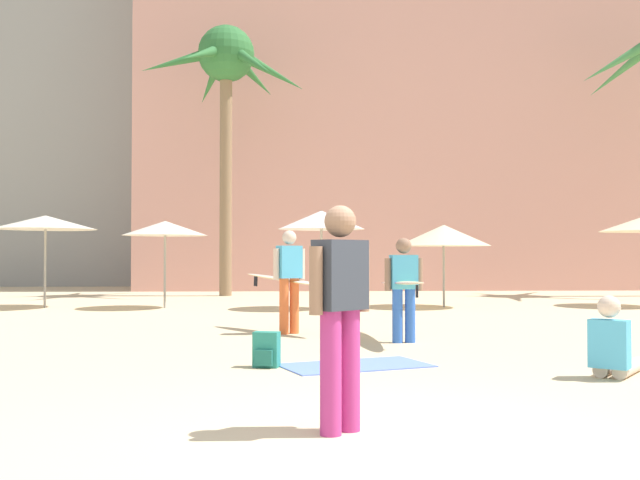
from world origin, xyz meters
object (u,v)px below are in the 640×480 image
(cafe_umbrella_0, at_px, (444,235))
(cafe_umbrella_4, at_px, (165,228))
(person_far_right, at_px, (289,278))
(beach_towel, at_px, (355,365))
(person_far_left, at_px, (613,348))
(palm_tree_left, at_px, (227,73))
(person_mid_left, at_px, (402,284))
(person_near_right, at_px, (340,308))
(cafe_umbrella_2, at_px, (321,220))
(cafe_umbrella_3, at_px, (45,223))
(backpack, at_px, (266,350))

(cafe_umbrella_0, distance_m, cafe_umbrella_4, 7.19)
(person_far_right, bearing_deg, beach_towel, -17.20)
(cafe_umbrella_0, bearing_deg, person_far_left, -92.75)
(person_far_left, bearing_deg, palm_tree_left, 57.29)
(cafe_umbrella_4, relative_size, person_far_right, 0.97)
(palm_tree_left, height_order, person_far_right, palm_tree_left)
(beach_towel, bearing_deg, cafe_umbrella_4, 111.49)
(beach_towel, relative_size, person_mid_left, 0.60)
(palm_tree_left, distance_m, person_near_right, 20.27)
(cafe_umbrella_2, relative_size, person_far_left, 2.60)
(person_far_left, relative_size, person_mid_left, 0.33)
(cafe_umbrella_0, xyz_separation_m, cafe_umbrella_2, (-3.21, -0.50, 0.37))
(person_mid_left, distance_m, person_far_right, 2.19)
(cafe_umbrella_3, distance_m, person_near_right, 15.11)
(cafe_umbrella_2, bearing_deg, person_mid_left, -82.59)
(person_far_left, height_order, person_near_right, person_near_right)
(cafe_umbrella_0, distance_m, person_far_left, 11.05)
(palm_tree_left, bearing_deg, person_far_right, -80.19)
(cafe_umbrella_3, relative_size, person_far_left, 2.73)
(cafe_umbrella_2, xyz_separation_m, cafe_umbrella_3, (-7.08, 0.75, -0.04))
(person_far_left, bearing_deg, beach_towel, 109.96)
(cafe_umbrella_4, bearing_deg, cafe_umbrella_2, -7.01)
(cafe_umbrella_0, distance_m, person_near_right, 13.82)
(beach_towel, relative_size, backpack, 4.14)
(palm_tree_left, distance_m, cafe_umbrella_3, 8.71)
(cafe_umbrella_2, bearing_deg, person_near_right, -92.12)
(palm_tree_left, bearing_deg, beach_towel, -79.73)
(person_far_left, distance_m, person_near_right, 3.99)
(person_mid_left, bearing_deg, person_near_right, 159.15)
(cafe_umbrella_3, xyz_separation_m, person_mid_left, (7.99, -7.79, -1.31))
(cafe_umbrella_0, xyz_separation_m, person_mid_left, (-2.30, -7.55, -0.98))
(cafe_umbrella_2, relative_size, backpack, 5.88)
(backpack, xyz_separation_m, person_near_right, (0.64, -3.23, 0.73))
(person_near_right, bearing_deg, palm_tree_left, 146.15)
(cafe_umbrella_0, bearing_deg, palm_tree_left, 136.84)
(cafe_umbrella_0, bearing_deg, cafe_umbrella_2, -171.18)
(cafe_umbrella_2, relative_size, cafe_umbrella_4, 1.11)
(cafe_umbrella_2, height_order, beach_towel, cafe_umbrella_2)
(cafe_umbrella_4, height_order, person_mid_left, cafe_umbrella_4)
(person_mid_left, distance_m, person_near_right, 5.90)
(cafe_umbrella_4, bearing_deg, cafe_umbrella_3, 175.23)
(palm_tree_left, relative_size, person_far_left, 9.60)
(person_far_right, bearing_deg, cafe_umbrella_3, -164.93)
(person_far_left, relative_size, person_far_right, 0.41)
(cafe_umbrella_4, xyz_separation_m, backpack, (2.86, -10.04, -1.83))
(person_near_right, bearing_deg, person_far_right, 141.78)
(cafe_umbrella_2, relative_size, person_near_right, 1.45)
(cafe_umbrella_3, distance_m, person_far_left, 14.96)
(cafe_umbrella_0, bearing_deg, cafe_umbrella_4, -179.92)
(palm_tree_left, height_order, cafe_umbrella_3, palm_tree_left)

